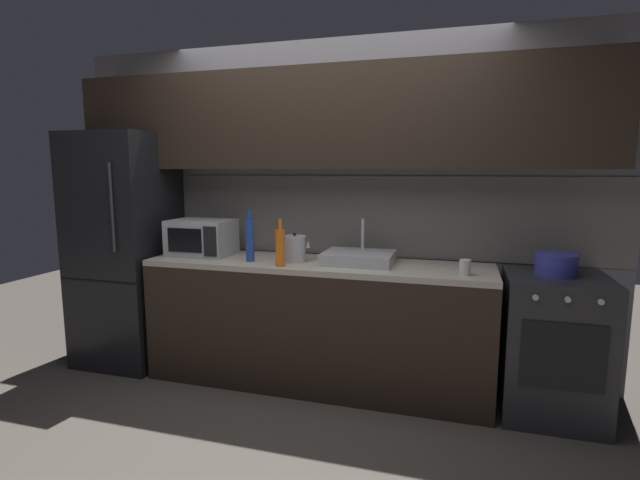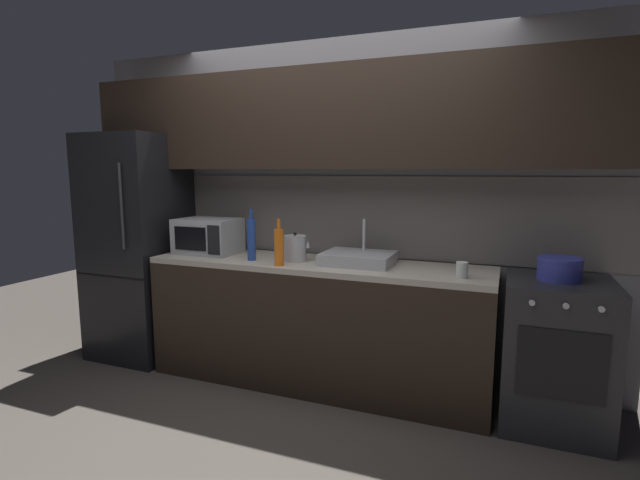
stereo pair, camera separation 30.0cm
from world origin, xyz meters
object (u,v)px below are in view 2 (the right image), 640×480
refrigerator (138,247)px  cooking_pot (560,269)px  kettle (295,248)px  wine_bottle_blue (252,239)px  microwave (208,236)px  wine_bottle_orange (279,246)px  oven_range (556,353)px  mug_clear (462,270)px

refrigerator → cooking_pot: refrigerator is taller
cooking_pot → kettle: bearing=-178.8°
wine_bottle_blue → microwave: bearing=163.7°
refrigerator → wine_bottle_orange: size_ratio=5.72×
oven_range → wine_bottle_blue: wine_bottle_blue is taller
microwave → cooking_pot: microwave is taller
refrigerator → oven_range: size_ratio=2.03×
mug_clear → microwave: bearing=175.0°
oven_range → mug_clear: (-0.55, -0.15, 0.50)m
wine_bottle_blue → cooking_pot: wine_bottle_blue is taller
oven_range → microwave: (-2.47, 0.02, 0.58)m
oven_range → mug_clear: 0.76m
oven_range → microwave: microwave is taller
wine_bottle_blue → cooking_pot: 2.00m
wine_bottle_orange → mug_clear: (1.19, 0.06, -0.08)m
oven_range → mug_clear: size_ratio=9.26×
oven_range → cooking_pot: bearing=174.1°
kettle → cooking_pot: (1.69, 0.03, -0.02)m
refrigerator → mug_clear: (2.60, -0.15, 0.04)m
cooking_pot → refrigerator: bearing=-180.0°
kettle → wine_bottle_orange: size_ratio=0.65×
oven_range → wine_bottle_blue: size_ratio=2.43×
refrigerator → oven_range: bearing=-0.0°
microwave → oven_range: bearing=-0.5°
oven_range → microwave: size_ratio=1.96×
refrigerator → microwave: (0.68, 0.02, 0.12)m
kettle → wine_bottle_blue: 0.32m
oven_range → wine_bottle_orange: wine_bottle_orange is taller
wine_bottle_blue → cooking_pot: size_ratio=1.49×
oven_range → wine_bottle_orange: 1.85m
wine_bottle_orange → wine_bottle_blue: bearing=160.1°
kettle → wine_bottle_blue: size_ratio=0.56×
oven_range → wine_bottle_orange: size_ratio=2.82×
refrigerator → wine_bottle_orange: refrigerator is taller
wine_bottle_orange → mug_clear: wine_bottle_orange is taller
oven_range → wine_bottle_blue: 2.10m
refrigerator → kettle: 1.45m
wine_bottle_orange → refrigerator: bearing=171.4°
kettle → mug_clear: 1.16m
wine_bottle_orange → wine_bottle_blue: wine_bottle_blue is taller
kettle → cooking_pot: kettle is taller
wine_bottle_blue → mug_clear: (1.46, -0.03, -0.11)m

